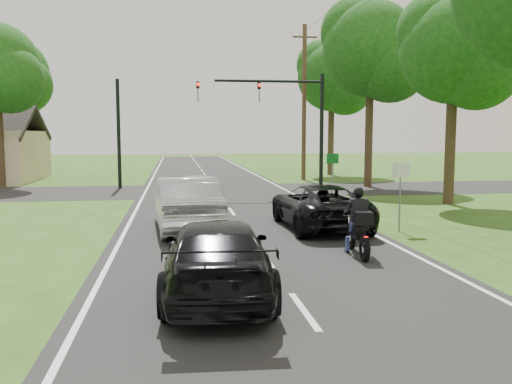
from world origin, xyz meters
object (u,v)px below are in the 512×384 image
(traffic_signal, at_px, (286,111))
(sign_green, at_px, (332,165))
(motorcycle_rider, at_px, (359,229))
(silver_sedan, at_px, (186,204))
(sign_white, at_px, (401,180))
(silver_suv, at_px, (197,190))
(dark_car_behind, at_px, (217,258))
(dark_suv, at_px, (319,206))
(utility_pole_far, at_px, (304,102))

(traffic_signal, distance_m, sign_green, 4.24)
(motorcycle_rider, height_order, silver_sedan, motorcycle_rider)
(silver_sedan, distance_m, sign_white, 6.65)
(sign_green, bearing_deg, silver_suv, -164.14)
(sign_white, bearing_deg, silver_sedan, 170.53)
(traffic_signal, height_order, sign_green, traffic_signal)
(motorcycle_rider, distance_m, dark_car_behind, 4.66)
(dark_car_behind, bearing_deg, sign_green, -111.42)
(dark_suv, height_order, silver_suv, silver_suv)
(dark_suv, bearing_deg, silver_sedan, -1.94)
(dark_car_behind, bearing_deg, utility_pole_far, -103.96)
(dark_car_behind, relative_size, sign_white, 2.29)
(silver_sedan, bearing_deg, utility_pole_far, -118.54)
(utility_pole_far, bearing_deg, sign_green, -96.73)
(motorcycle_rider, xyz_separation_m, sign_white, (2.37, 3.03, 0.92))
(sign_green, bearing_deg, utility_pole_far, 83.27)
(dark_suv, bearing_deg, sign_white, 155.05)
(sign_green, bearing_deg, dark_suv, -109.70)
(sign_white, bearing_deg, traffic_signal, 97.05)
(silver_suv, bearing_deg, sign_white, 133.40)
(silver_sedan, height_order, utility_pole_far, utility_pole_far)
(motorcycle_rider, xyz_separation_m, dark_car_behind, (-3.72, -2.81, 0.04))
(traffic_signal, distance_m, sign_white, 11.39)
(sign_white, bearing_deg, utility_pole_far, 85.49)
(motorcycle_rider, bearing_deg, sign_green, 82.38)
(silver_sedan, bearing_deg, dark_car_behind, 89.05)
(silver_suv, relative_size, utility_pole_far, 0.42)
(motorcycle_rider, xyz_separation_m, traffic_signal, (1.01, 14.04, 3.46))
(dark_suv, xyz_separation_m, silver_sedan, (-4.21, 0.07, 0.13))
(silver_sedan, relative_size, sign_green, 2.39)
(motorcycle_rider, relative_size, sign_green, 0.94)
(silver_sedan, relative_size, dark_car_behind, 1.04)
(sign_white, relative_size, sign_green, 1.00)
(silver_suv, distance_m, utility_pole_far, 15.42)
(silver_sedan, relative_size, silver_suv, 1.20)
(silver_suv, bearing_deg, dark_car_behind, 89.15)
(motorcycle_rider, relative_size, silver_sedan, 0.39)
(dark_car_behind, xyz_separation_m, utility_pole_far, (7.59, 24.85, 4.37))
(silver_sedan, relative_size, sign_white, 2.39)
(sign_green, bearing_deg, sign_white, -91.43)
(traffic_signal, height_order, utility_pole_far, utility_pole_far)
(traffic_signal, bearing_deg, dark_car_behind, -105.67)
(traffic_signal, bearing_deg, sign_white, -82.95)
(dark_suv, distance_m, dark_car_behind, 7.83)
(silver_sedan, height_order, traffic_signal, traffic_signal)
(motorcycle_rider, height_order, sign_white, sign_white)
(sign_green, bearing_deg, silver_sedan, -134.16)
(dark_suv, relative_size, silver_suv, 1.19)
(motorcycle_rider, relative_size, traffic_signal, 0.31)
(traffic_signal, bearing_deg, motorcycle_rider, -94.11)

